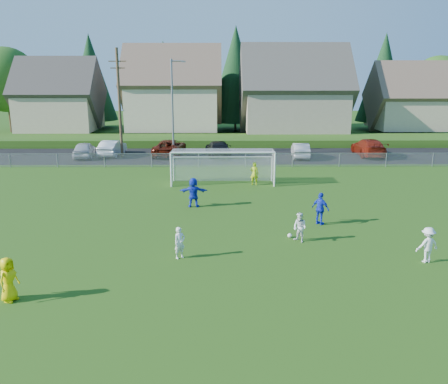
{
  "coord_description": "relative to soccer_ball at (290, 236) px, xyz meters",
  "views": [
    {
      "loc": [
        -0.27,
        -17.65,
        8.0
      ],
      "look_at": [
        0.0,
        8.0,
        1.4
      ],
      "focal_mm": 38.0,
      "sensor_mm": 36.0,
      "label": 1
    }
  ],
  "objects": [
    {
      "name": "player_white_a",
      "position": [
        -5.2,
        -2.55,
        0.6
      ],
      "size": [
        0.62,
        0.58,
        1.42
      ],
      "primitive_type": "imported",
      "rotation": [
        0.0,
        0.0,
        0.65
      ],
      "color": "white",
      "rests_on": "ground"
    },
    {
      "name": "grass_embankment",
      "position": [
        -3.2,
        30.63,
        0.29
      ],
      "size": [
        70.0,
        6.0,
        0.8
      ],
      "primitive_type": "cube",
      "color": "#1E420F",
      "rests_on": "ground"
    },
    {
      "name": "tree_row",
      "position": [
        -2.16,
        44.37,
        6.8
      ],
      "size": [
        65.98,
        12.36,
        13.8
      ],
      "color": "#382616",
      "rests_on": "ground"
    },
    {
      "name": "referee",
      "position": [
        -10.95,
        -6.47,
        0.71
      ],
      "size": [
        0.77,
        0.93,
        1.64
      ],
      "primitive_type": "imported",
      "rotation": [
        0.0,
        0.0,
        1.22
      ],
      "color": "yellow",
      "rests_on": "ground"
    },
    {
      "name": "asphalt_lot",
      "position": [
        -3.2,
        23.13,
        -0.1
      ],
      "size": [
        60.0,
        60.0,
        0.0
      ],
      "primitive_type": "plane",
      "color": "black",
      "rests_on": "ground"
    },
    {
      "name": "houses_row",
      "position": [
        -1.23,
        38.09,
        7.22
      ],
      "size": [
        53.9,
        11.45,
        13.27
      ],
      "color": "tan",
      "rests_on": "ground"
    },
    {
      "name": "soccer_ball",
      "position": [
        0.0,
        0.0,
        0.0
      ],
      "size": [
        0.22,
        0.22,
        0.22
      ],
      "primitive_type": "sphere",
      "color": "white",
      "rests_on": "ground"
    },
    {
      "name": "goalkeeper",
      "position": [
        -0.94,
        11.13,
        0.72
      ],
      "size": [
        0.69,
        0.55,
        1.66
      ],
      "primitive_type": "imported",
      "rotation": [
        0.0,
        0.0,
        2.86
      ],
      "color": "#A7C316",
      "rests_on": "ground"
    },
    {
      "name": "car_f",
      "position": [
        4.19,
        22.0,
        0.59
      ],
      "size": [
        1.8,
        4.34,
        1.4
      ],
      "primitive_type": "imported",
      "rotation": [
        0.0,
        0.0,
        3.06
      ],
      "color": "#B2B2B2",
      "rests_on": "ground"
    },
    {
      "name": "player_blue_b",
      "position": [
        -5.02,
        5.53,
        0.79
      ],
      "size": [
        1.67,
        0.54,
        1.79
      ],
      "primitive_type": "imported",
      "rotation": [
        0.0,
        0.0,
        3.14
      ],
      "color": "#142CC4",
      "rests_on": "ground"
    },
    {
      "name": "streetlight",
      "position": [
        -7.65,
        21.63,
        4.73
      ],
      "size": [
        1.38,
        0.18,
        9.0
      ],
      "color": "slate",
      "rests_on": "ground"
    },
    {
      "name": "car_d",
      "position": [
        -3.56,
        22.83,
        0.64
      ],
      "size": [
        2.69,
        5.37,
        1.5
      ],
      "primitive_type": "imported",
      "rotation": [
        0.0,
        0.0,
        3.26
      ],
      "color": "black",
      "rests_on": "ground"
    },
    {
      "name": "chainlink_fence",
      "position": [
        -3.2,
        17.63,
        0.52
      ],
      "size": [
        52.06,
        0.06,
        1.2
      ],
      "color": "gray",
      "rests_on": "ground"
    },
    {
      "name": "player_white_c",
      "position": [
        5.42,
        -3.12,
        0.67
      ],
      "size": [
        1.11,
        0.77,
        1.56
      ],
      "primitive_type": "imported",
      "rotation": [
        0.0,
        0.0,
        3.34
      ],
      "color": "white",
      "rests_on": "ground"
    },
    {
      "name": "player_blue_a",
      "position": [
        1.92,
        2.07,
        0.76
      ],
      "size": [
        1.03,
        1.01,
        1.74
      ],
      "primitive_type": "imported",
      "rotation": [
        0.0,
        0.0,
        2.39
      ],
      "color": "#142CC4",
      "rests_on": "ground"
    },
    {
      "name": "utility_pole",
      "position": [
        -12.7,
        22.63,
        5.04
      ],
      "size": [
        1.6,
        0.26,
        10.0
      ],
      "color": "#473321",
      "rests_on": "ground"
    },
    {
      "name": "car_g",
      "position": [
        10.94,
        23.0,
        0.71
      ],
      "size": [
        2.42,
        5.7,
        1.64
      ],
      "primitive_type": "imported",
      "rotation": [
        0.0,
        0.0,
        3.12
      ],
      "color": "maroon",
      "rests_on": "ground"
    },
    {
      "name": "soccer_goal",
      "position": [
        -3.2,
        11.68,
        1.52
      ],
      "size": [
        7.42,
        1.9,
        2.5
      ],
      "color": "white",
      "rests_on": "ground"
    },
    {
      "name": "car_b",
      "position": [
        -13.79,
        23.4,
        0.64
      ],
      "size": [
        2.02,
        4.69,
        1.5
      ],
      "primitive_type": "imported",
      "rotation": [
        0.0,
        0.0,
        3.04
      ],
      "color": "silver",
      "rests_on": "ground"
    },
    {
      "name": "car_c",
      "position": [
        -8.25,
        23.29,
        0.67
      ],
      "size": [
        3.03,
        5.82,
        1.56
      ],
      "primitive_type": "imported",
      "rotation": [
        0.0,
        0.0,
        3.06
      ],
      "color": "#4E1308",
      "rests_on": "ground"
    },
    {
      "name": "ground",
      "position": [
        -3.2,
        -4.37,
        -0.11
      ],
      "size": [
        160.0,
        160.0,
        0.0
      ],
      "primitive_type": "plane",
      "color": "#193D0C",
      "rests_on": "ground"
    },
    {
      "name": "car_a",
      "position": [
        -16.18,
        22.38,
        0.63
      ],
      "size": [
        2.17,
        4.48,
        1.47
      ],
      "primitive_type": "imported",
      "rotation": [
        0.0,
        0.0,
        3.24
      ],
      "color": "#B5B8BE",
      "rests_on": "ground"
    },
    {
      "name": "player_white_b",
      "position": [
        0.38,
        -0.57,
        0.61
      ],
      "size": [
        0.87,
        0.88,
        1.44
      ],
      "primitive_type": "imported",
      "rotation": [
        0.0,
        0.0,
        -0.85
      ],
      "color": "white",
      "rests_on": "ground"
    }
  ]
}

